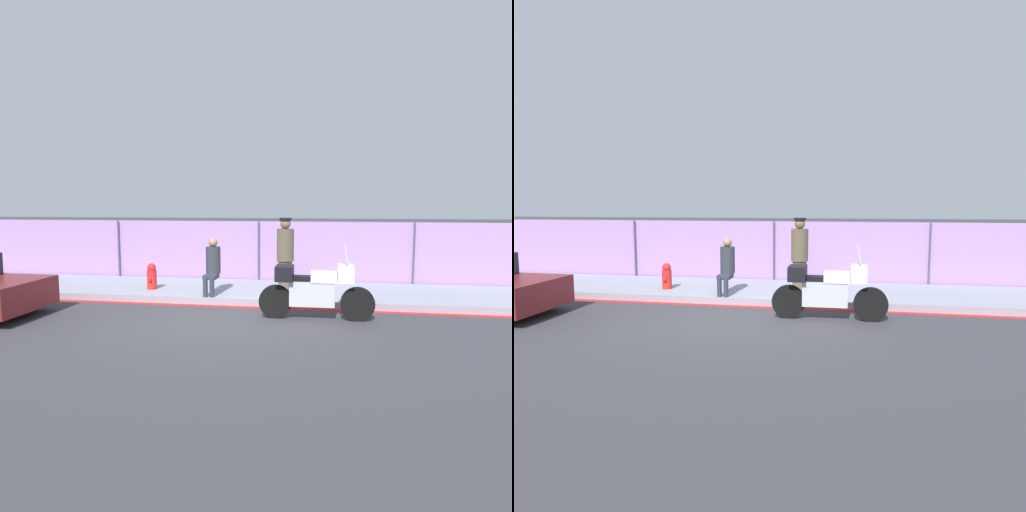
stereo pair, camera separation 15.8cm
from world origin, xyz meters
The scene contains 8 objects.
ground_plane centered at (0.00, 0.00, 0.00)m, with size 120.00×120.00×0.00m, color #38383D.
sidewalk centered at (0.00, 2.72, 0.08)m, with size 31.51×2.69×0.17m.
curb_paint_stripe centered at (0.00, 1.28, 0.00)m, with size 31.51×0.18×0.01m.
storefront_fence centered at (0.00, 4.15, 0.92)m, with size 29.93×0.17×1.83m.
motorcycle centered at (1.72, 0.47, 0.63)m, with size 2.34×0.51×1.54m.
officer_standing centered at (0.93, 2.35, 1.10)m, with size 0.42×0.42×1.83m.
person_seated_on_curb centered at (-0.78, 1.85, 0.92)m, with size 0.35×0.68×1.36m.
fire_hydrant centered at (-2.47, 2.21, 0.49)m, with size 0.24×0.30×0.66m.
Camera 1 is at (2.00, -8.68, 2.36)m, focal length 32.00 mm.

